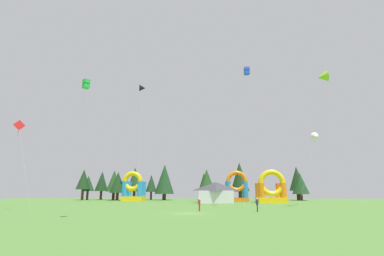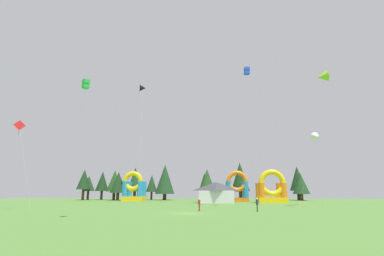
{
  "view_description": "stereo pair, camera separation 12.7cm",
  "coord_description": "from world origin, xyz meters",
  "px_view_note": "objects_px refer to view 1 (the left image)",
  "views": [
    {
      "loc": [
        2.56,
        -33.65,
        2.59
      ],
      "look_at": [
        0.0,
        7.78,
        11.58
      ],
      "focal_mm": 26.84,
      "sensor_mm": 36.0,
      "label": 1
    },
    {
      "loc": [
        2.68,
        -33.64,
        2.59
      ],
      "look_at": [
        0.0,
        7.78,
        11.58
      ],
      "focal_mm": 26.84,
      "sensor_mm": 36.0,
      "label": 2
    }
  ],
  "objects_px": {
    "inflatable_red_slide": "(271,191)",
    "festival_tent": "(216,192)",
    "kite_white_delta": "(316,136)",
    "kite_green_box": "(86,84)",
    "kite_black_delta": "(142,88)",
    "kite_red_diamond": "(19,126)",
    "kite_lime_delta": "(322,77)",
    "inflatable_yellow_castle": "(237,189)",
    "person_near_camera": "(257,204)",
    "kite_blue_box": "(247,71)",
    "person_left_edge": "(199,204)",
    "inflatable_blue_arch": "(133,190)"
  },
  "relations": [
    {
      "from": "kite_lime_delta",
      "to": "kite_blue_box",
      "type": "height_order",
      "value": "kite_blue_box"
    },
    {
      "from": "inflatable_blue_arch",
      "to": "festival_tent",
      "type": "xyz_separation_m",
      "value": [
        19.41,
        -8.35,
        -0.51
      ]
    },
    {
      "from": "kite_blue_box",
      "to": "festival_tent",
      "type": "bearing_deg",
      "value": 107.37
    },
    {
      "from": "kite_lime_delta",
      "to": "inflatable_yellow_castle",
      "type": "height_order",
      "value": "kite_lime_delta"
    },
    {
      "from": "kite_lime_delta",
      "to": "person_near_camera",
      "type": "distance_m",
      "value": 23.79
    },
    {
      "from": "festival_tent",
      "to": "inflatable_yellow_castle",
      "type": "bearing_deg",
      "value": 55.97
    },
    {
      "from": "kite_black_delta",
      "to": "kite_red_diamond",
      "type": "distance_m",
      "value": 35.12
    },
    {
      "from": "kite_blue_box",
      "to": "festival_tent",
      "type": "xyz_separation_m",
      "value": [
        -5.07,
        16.2,
        -19.48
      ]
    },
    {
      "from": "person_near_camera",
      "to": "inflatable_red_slide",
      "type": "distance_m",
      "value": 25.44
    },
    {
      "from": "kite_blue_box",
      "to": "kite_white_delta",
      "type": "distance_m",
      "value": 16.59
    },
    {
      "from": "person_left_edge",
      "to": "inflatable_blue_arch",
      "type": "distance_m",
      "value": 35.81
    },
    {
      "from": "kite_green_box",
      "to": "kite_black_delta",
      "type": "bearing_deg",
      "value": 96.79
    },
    {
      "from": "kite_green_box",
      "to": "inflatable_red_slide",
      "type": "distance_m",
      "value": 44.57
    },
    {
      "from": "kite_blue_box",
      "to": "inflatable_yellow_castle",
      "type": "xyz_separation_m",
      "value": [
        -0.16,
        23.47,
        -18.88
      ]
    },
    {
      "from": "kite_red_diamond",
      "to": "inflatable_red_slide",
      "type": "xyz_separation_m",
      "value": [
        38.85,
        23.79,
        -8.84
      ]
    },
    {
      "from": "kite_white_delta",
      "to": "person_near_camera",
      "type": "relative_size",
      "value": 7.6
    },
    {
      "from": "kite_black_delta",
      "to": "inflatable_yellow_castle",
      "type": "height_order",
      "value": "kite_black_delta"
    },
    {
      "from": "kite_green_box",
      "to": "person_left_edge",
      "type": "xyz_separation_m",
      "value": [
        10.16,
        12.51,
        -11.38
      ]
    },
    {
      "from": "kite_black_delta",
      "to": "kite_blue_box",
      "type": "height_order",
      "value": "kite_black_delta"
    },
    {
      "from": "kite_white_delta",
      "to": "person_left_edge",
      "type": "xyz_separation_m",
      "value": [
        -19.67,
        -12.55,
        -10.71
      ]
    },
    {
      "from": "kite_red_diamond",
      "to": "kite_lime_delta",
      "type": "height_order",
      "value": "kite_lime_delta"
    },
    {
      "from": "inflatable_red_slide",
      "to": "festival_tent",
      "type": "bearing_deg",
      "value": -177.51
    },
    {
      "from": "person_near_camera",
      "to": "inflatable_yellow_castle",
      "type": "height_order",
      "value": "inflatable_yellow_castle"
    },
    {
      "from": "kite_black_delta",
      "to": "kite_lime_delta",
      "type": "distance_m",
      "value": 42.09
    },
    {
      "from": "kite_white_delta",
      "to": "person_near_camera",
      "type": "bearing_deg",
      "value": -133.36
    },
    {
      "from": "kite_black_delta",
      "to": "kite_lime_delta",
      "type": "height_order",
      "value": "kite_black_delta"
    },
    {
      "from": "kite_green_box",
      "to": "inflatable_blue_arch",
      "type": "relative_size",
      "value": 1.83
    },
    {
      "from": "kite_blue_box",
      "to": "festival_tent",
      "type": "relative_size",
      "value": 3.19
    },
    {
      "from": "person_near_camera",
      "to": "festival_tent",
      "type": "distance_m",
      "value": 24.43
    },
    {
      "from": "kite_blue_box",
      "to": "inflatable_blue_arch",
      "type": "height_order",
      "value": "kite_blue_box"
    },
    {
      "from": "kite_lime_delta",
      "to": "person_left_edge",
      "type": "distance_m",
      "value": 27.94
    },
    {
      "from": "kite_blue_box",
      "to": "inflatable_yellow_castle",
      "type": "bearing_deg",
      "value": 90.38
    },
    {
      "from": "kite_red_diamond",
      "to": "kite_blue_box",
      "type": "relative_size",
      "value": 0.53
    },
    {
      "from": "kite_lime_delta",
      "to": "person_left_edge",
      "type": "relative_size",
      "value": 13.58
    },
    {
      "from": "kite_black_delta",
      "to": "inflatable_red_slide",
      "type": "distance_m",
      "value": 38.78
    },
    {
      "from": "kite_white_delta",
      "to": "kite_green_box",
      "type": "xyz_separation_m",
      "value": [
        -29.83,
        -25.06,
        0.67
      ]
    },
    {
      "from": "kite_blue_box",
      "to": "kite_white_delta",
      "type": "relative_size",
      "value": 1.78
    },
    {
      "from": "person_left_edge",
      "to": "kite_black_delta",
      "type": "bearing_deg",
      "value": 0.41
    },
    {
      "from": "kite_blue_box",
      "to": "inflatable_red_slide",
      "type": "xyz_separation_m",
      "value": [
        6.26,
        16.69,
        -19.21
      ]
    },
    {
      "from": "kite_black_delta",
      "to": "kite_green_box",
      "type": "bearing_deg",
      "value": -83.21
    },
    {
      "from": "kite_blue_box",
      "to": "inflatable_yellow_castle",
      "type": "distance_m",
      "value": 30.12
    },
    {
      "from": "inflatable_yellow_castle",
      "to": "festival_tent",
      "type": "bearing_deg",
      "value": -124.03
    },
    {
      "from": "kite_red_diamond",
      "to": "inflatable_blue_arch",
      "type": "distance_m",
      "value": 33.78
    },
    {
      "from": "kite_blue_box",
      "to": "inflatable_yellow_castle",
      "type": "relative_size",
      "value": 3.2
    },
    {
      "from": "kite_black_delta",
      "to": "person_left_edge",
      "type": "distance_m",
      "value": 42.43
    },
    {
      "from": "kite_blue_box",
      "to": "inflatable_yellow_castle",
      "type": "height_order",
      "value": "kite_blue_box"
    },
    {
      "from": "kite_black_delta",
      "to": "inflatable_yellow_castle",
      "type": "relative_size",
      "value": 4.08
    },
    {
      "from": "kite_lime_delta",
      "to": "inflatable_yellow_castle",
      "type": "bearing_deg",
      "value": 116.21
    },
    {
      "from": "kite_blue_box",
      "to": "inflatable_blue_arch",
      "type": "relative_size",
      "value": 3.19
    },
    {
      "from": "kite_black_delta",
      "to": "festival_tent",
      "type": "relative_size",
      "value": 4.06
    }
  ]
}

